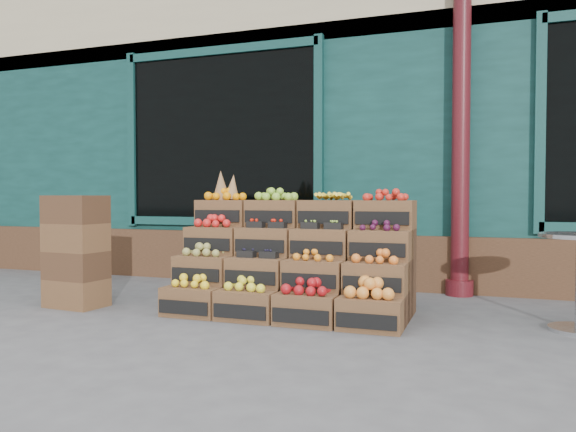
% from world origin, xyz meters
% --- Properties ---
extents(ground, '(60.00, 60.00, 0.00)m').
position_xyz_m(ground, '(0.00, 0.00, 0.00)').
color(ground, '#4D4D50').
rests_on(ground, ground).
extents(shop_facade, '(12.00, 6.24, 4.80)m').
position_xyz_m(shop_facade, '(0.00, 5.11, 2.40)').
color(shop_facade, '#103936').
rests_on(shop_facade, ground).
extents(crate_display, '(2.04, 1.00, 1.28)m').
position_xyz_m(crate_display, '(-0.14, 0.68, 0.39)').
color(crate_display, brown).
rests_on(crate_display, ground).
extents(spare_crates, '(0.55, 0.40, 1.03)m').
position_xyz_m(spare_crates, '(-2.11, 0.22, 0.52)').
color(spare_crates, brown).
rests_on(spare_crates, ground).
extents(shopkeeper, '(0.84, 0.61, 2.11)m').
position_xyz_m(shopkeeper, '(-1.27, 2.70, 1.05)').
color(shopkeeper, '#1D6637').
rests_on(shopkeeper, ground).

